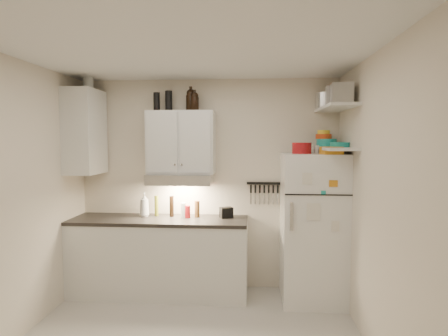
{
  "coord_description": "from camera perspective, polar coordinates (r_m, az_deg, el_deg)",
  "views": [
    {
      "loc": [
        0.56,
        -3.13,
        1.84
      ],
      "look_at": [
        0.25,
        0.9,
        1.55
      ],
      "focal_mm": 30.0,
      "sensor_mm": 36.0,
      "label": 1
    }
  ],
  "objects": [
    {
      "name": "thermos_b",
      "position": [
        4.65,
        -10.22,
        9.88
      ],
      "size": [
        0.09,
        0.09,
        0.22
      ],
      "primitive_type": "cylinder",
      "rotation": [
        0.0,
        0.0,
        0.26
      ],
      "color": "black",
      "rests_on": "upper_cabinet"
    },
    {
      "name": "growler_b",
      "position": [
        4.54,
        -4.49,
        10.11
      ],
      "size": [
        0.1,
        0.1,
        0.23
      ],
      "primitive_type": null,
      "rotation": [
        0.0,
        0.0,
        0.07
      ],
      "color": "black",
      "rests_on": "upper_cabinet"
    },
    {
      "name": "shelf_hi",
      "position": [
        4.27,
        16.63,
        8.78
      ],
      "size": [
        0.3,
        0.95,
        0.03
      ],
      "primitive_type": "cube",
      "color": "silver",
      "rests_on": "right_wall"
    },
    {
      "name": "bowl_orange",
      "position": [
        4.5,
        14.93,
        4.65
      ],
      "size": [
        0.18,
        0.18,
        0.05
      ],
      "primitive_type": "cylinder",
      "color": "#C83F12",
      "rests_on": "bowl_teal"
    },
    {
      "name": "clear_bottle",
      "position": [
        4.54,
        -6.23,
        -6.44
      ],
      "size": [
        0.08,
        0.08,
        0.18
      ],
      "primitive_type": "cylinder",
      "rotation": [
        0.0,
        0.0,
        -0.39
      ],
      "color": "silver",
      "rests_on": "countertop"
    },
    {
      "name": "pepper_mill",
      "position": [
        4.57,
        -4.12,
        -6.25
      ],
      "size": [
        0.06,
        0.06,
        0.2
      ],
      "primitive_type": "cylinder",
      "rotation": [
        0.0,
        0.0,
        0.04
      ],
      "color": "brown",
      "rests_on": "countertop"
    },
    {
      "name": "plates",
      "position": [
        4.29,
        17.28,
        3.41
      ],
      "size": [
        0.22,
        0.22,
        0.05
      ],
      "primitive_type": "cylinder",
      "rotation": [
        0.0,
        0.0,
        0.0
      ],
      "color": "teal",
      "rests_on": "shelf_lo"
    },
    {
      "name": "side_cabinet",
      "position": [
        4.77,
        -20.42,
        5.17
      ],
      "size": [
        0.33,
        0.55,
        1.0
      ],
      "primitive_type": "cube",
      "color": "silver",
      "rests_on": "left_wall"
    },
    {
      "name": "right_wall",
      "position": [
        3.35,
        22.73,
        -5.52
      ],
      "size": [
        0.02,
        3.0,
        2.6
      ],
      "primitive_type": "cube",
      "color": "beige",
      "rests_on": "ground"
    },
    {
      "name": "bowl_teal",
      "position": [
        4.51,
        15.35,
        3.72
      ],
      "size": [
        0.23,
        0.23,
        0.09
      ],
      "primitive_type": "cylinder",
      "color": "teal",
      "rests_on": "shelf_lo"
    },
    {
      "name": "thermos_a",
      "position": [
        4.67,
        -8.43,
        10.03
      ],
      "size": [
        0.11,
        0.11,
        0.25
      ],
      "primitive_type": "cylinder",
      "rotation": [
        0.0,
        0.0,
        0.41
      ],
      "color": "black",
      "rests_on": "upper_cabinet"
    },
    {
      "name": "dutch_oven",
      "position": [
        4.3,
        11.76,
        2.99
      ],
      "size": [
        0.27,
        0.27,
        0.12
      ],
      "primitive_type": "cylinder",
      "rotation": [
        0.0,
        0.0,
        -0.33
      ],
      "color": "maroon",
      "rests_on": "fridge"
    },
    {
      "name": "caddy",
      "position": [
        4.53,
        0.35,
        -6.8
      ],
      "size": [
        0.18,
        0.16,
        0.13
      ],
      "primitive_type": "cube",
      "rotation": [
        0.0,
        0.0,
        0.43
      ],
      "color": "black",
      "rests_on": "countertop"
    },
    {
      "name": "countertop",
      "position": [
        4.57,
        -9.85,
        -7.83
      ],
      "size": [
        2.1,
        0.62,
        0.04
      ],
      "primitive_type": "cube",
      "color": "black",
      "rests_on": "base_cabinet"
    },
    {
      "name": "base_cabinet",
      "position": [
        4.69,
        -9.78,
        -13.34
      ],
      "size": [
        2.1,
        0.6,
        0.88
      ],
      "primitive_type": "cube",
      "color": "silver",
      "rests_on": "floor"
    },
    {
      "name": "side_jar",
      "position": [
        4.85,
        -20.0,
        12.06
      ],
      "size": [
        0.12,
        0.12,
        0.16
      ],
      "primitive_type": "cylinder",
      "rotation": [
        0.0,
        0.0,
        0.02
      ],
      "color": "silver",
      "rests_on": "side_cabinet"
    },
    {
      "name": "left_wall",
      "position": [
        3.85,
        -30.1,
        -4.53
      ],
      "size": [
        0.02,
        3.0,
        2.6
      ],
      "primitive_type": "cube",
      "color": "beige",
      "rests_on": "ground"
    },
    {
      "name": "bowl_yellow",
      "position": [
        4.5,
        14.94,
        5.29
      ],
      "size": [
        0.14,
        0.14,
        0.05
      ],
      "primitive_type": "cylinder",
      "color": "yellow",
      "rests_on": "bowl_orange"
    },
    {
      "name": "upper_cabinet",
      "position": [
        4.55,
        -6.52,
        3.89
      ],
      "size": [
        0.8,
        0.33,
        0.75
      ],
      "primitive_type": "cube",
      "color": "silver",
      "rests_on": "back_wall"
    },
    {
      "name": "stock_pot",
      "position": [
        4.55,
        15.29,
        9.83
      ],
      "size": [
        0.27,
        0.27,
        0.18
      ],
      "primitive_type": "cylinder",
      "rotation": [
        0.0,
        0.0,
        0.06
      ],
      "color": "silver",
      "rests_on": "shelf_hi"
    },
    {
      "name": "oil_bottle",
      "position": [
        4.7,
        -10.26,
        -5.69
      ],
      "size": [
        0.06,
        0.06,
        0.25
      ],
      "primitive_type": "cylinder",
      "rotation": [
        0.0,
        0.0,
        0.23
      ],
      "color": "#626619",
      "rests_on": "countertop"
    },
    {
      "name": "soap_bottle",
      "position": [
        4.69,
        -12.03,
        -5.25
      ],
      "size": [
        0.14,
        0.14,
        0.33
      ],
      "primitive_type": "imported",
      "rotation": [
        0.0,
        0.0,
        0.09
      ],
      "color": "silver",
      "rests_on": "countertop"
    },
    {
      "name": "range_hood",
      "position": [
        4.51,
        -6.63,
        -1.65
      ],
      "size": [
        0.76,
        0.46,
        0.12
      ],
      "primitive_type": "cube",
      "color": "silver",
      "rests_on": "back_wall"
    },
    {
      "name": "tin_a",
      "position": [
        4.24,
        16.68,
        10.43
      ],
      "size": [
        0.23,
        0.21,
        0.21
      ],
      "primitive_type": "cube",
      "rotation": [
        0.0,
        0.0,
        -0.11
      ],
      "color": "#AAAAAD",
      "rests_on": "shelf_hi"
    },
    {
      "name": "growler_a",
      "position": [
        4.6,
        -5.08,
        10.3
      ],
      "size": [
        0.15,
        0.15,
        0.27
      ],
      "primitive_type": null,
      "rotation": [
        0.0,
        0.0,
        -0.34
      ],
      "color": "black",
      "rests_on": "upper_cabinet"
    },
    {
      "name": "shelf_lo",
      "position": [
        4.25,
        16.5,
        2.86
      ],
      "size": [
        0.3,
        0.95,
        0.03
      ],
      "primitive_type": "cube",
      "color": "silver",
      "rests_on": "right_wall"
    },
    {
      "name": "book_stack",
      "position": [
        4.16,
        16.02,
        2.58
      ],
      "size": [
        0.22,
        0.26,
        0.08
      ],
      "primitive_type": "cube",
      "rotation": [
        0.0,
        0.0,
        0.09
      ],
      "color": "orange",
      "rests_on": "fridge"
    },
    {
      "name": "vinegar_bottle",
      "position": [
        4.63,
        -7.98,
        -5.79
      ],
      "size": [
        0.06,
        0.06,
        0.25
      ],
      "primitive_type": "cylinder",
      "rotation": [
        0.0,
        0.0,
        -0.18
      ],
      "color": "black",
      "rests_on": "countertop"
    },
    {
      "name": "back_wall",
      "position": [
        4.71,
        -2.47,
        -2.48
      ],
      "size": [
        3.2,
        0.02,
        2.6
      ],
      "primitive_type": "cube",
      "color": "beige",
      "rests_on": "ground"
    },
    {
      "name": "spice_jar",
      "position": [
        4.35,
        13.94,
        2.75
      ],
      "size": [
        0.06,
        0.06,
        0.09
      ],
      "primitive_type": "cylinder",
      "rotation": [
        0.0,
        0.0,
        -0.18
      ],
      "color": "silver",
      "rests_on": "fridge"
    },
    {
      "name": "knife_strip",
      "position": [
        4.65,
        6.1,
        -2.34
      ],
      "size": [
        0.42,
        0.02,
        0.03
      ],
      "primitive_type": "cube",
      "color": "black",
      "rests_on": "back_wall"
    },
    {
      "name": "ceiling",
      "position": [
        3.27,
        -5.86,
        17.68
      ],
      "size": [
        3.2,
        3.0,
        0.02
      ],
      "primitive_type": "cube",
      "color": "white",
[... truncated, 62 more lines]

